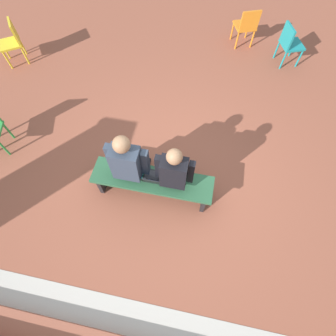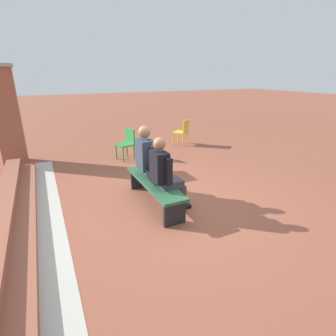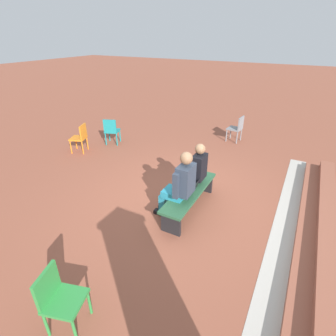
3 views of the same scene
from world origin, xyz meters
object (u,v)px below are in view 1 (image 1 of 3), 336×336
(person_adult, at_px, (130,161))
(plastic_chair_far_left, at_px, (12,40))
(plastic_chair_far_right, at_px, (290,42))
(person_student, at_px, (175,170))
(bench, at_px, (152,182))
(plastic_chair_by_pillar, at_px, (246,25))
(laptop, at_px, (154,178))

(person_adult, distance_m, plastic_chair_far_left, 4.09)
(person_adult, bearing_deg, plastic_chair_far_right, -123.76)
(person_student, relative_size, person_adult, 0.94)
(bench, height_order, plastic_chair_far_right, plastic_chair_far_right)
(plastic_chair_by_pillar, distance_m, plastic_chair_far_left, 4.94)
(person_student, relative_size, plastic_chair_by_pillar, 1.58)
(plastic_chair_by_pillar, bearing_deg, plastic_chair_far_left, 17.59)
(person_student, bearing_deg, plastic_chair_by_pillar, -101.69)
(bench, distance_m, plastic_chair_far_right, 4.15)
(laptop, bearing_deg, plastic_chair_by_pillar, -105.42)
(plastic_chair_by_pillar, bearing_deg, bench, 74.18)
(laptop, height_order, plastic_chair_by_pillar, plastic_chair_by_pillar)
(person_adult, distance_m, laptop, 0.43)
(plastic_chair_far_left, bearing_deg, plastic_chair_far_right, -169.27)
(person_student, height_order, plastic_chair_far_right, person_student)
(plastic_chair_by_pillar, bearing_deg, person_adult, 69.72)
(person_student, height_order, person_adult, person_adult)
(person_student, distance_m, plastic_chair_far_right, 3.94)
(plastic_chair_far_right, xyz_separation_m, plastic_chair_far_left, (5.61, 1.06, 0.00))
(person_student, bearing_deg, plastic_chair_far_right, -115.90)
(bench, distance_m, person_adult, 0.51)
(bench, xyz_separation_m, plastic_chair_by_pillar, (-1.14, -4.04, 0.13))
(person_student, xyz_separation_m, person_adult, (0.64, -0.00, 0.03))
(person_adult, xyz_separation_m, plastic_chair_far_right, (-2.36, -3.54, -0.26))
(laptop, distance_m, plastic_chair_by_pillar, 4.20)
(person_student, distance_m, laptop, 0.37)
(laptop, xyz_separation_m, plastic_chair_by_pillar, (-1.12, -4.05, -0.02))
(plastic_chair_by_pillar, distance_m, plastic_chair_far_right, 1.00)
(person_student, relative_size, plastic_chair_far_left, 1.58)
(bench, xyz_separation_m, laptop, (-0.03, 0.01, 0.15))
(plastic_chair_far_right, bearing_deg, person_student, 64.10)
(plastic_chair_far_left, bearing_deg, person_student, 147.45)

